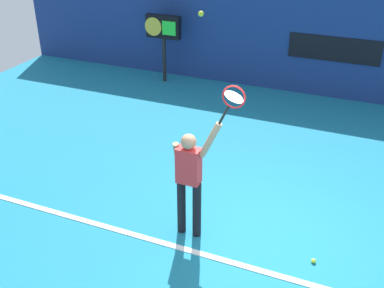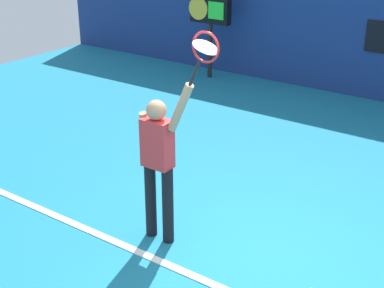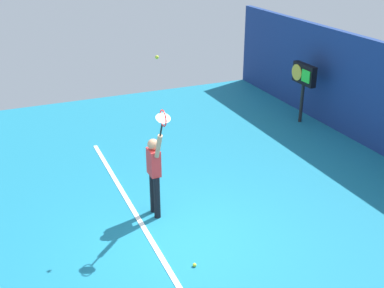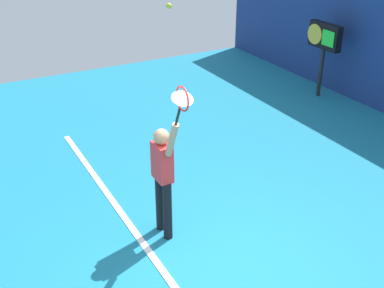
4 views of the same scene
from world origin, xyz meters
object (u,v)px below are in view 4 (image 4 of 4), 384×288
(tennis_player, at_px, (163,174))
(tennis_racket, at_px, (182,101))
(scoreboard_clock, at_px, (324,40))
(tennis_ball, at_px, (169,6))

(tennis_player, xyz_separation_m, tennis_racket, (0.60, -0.00, 1.30))
(scoreboard_clock, bearing_deg, tennis_racket, -56.57)
(tennis_racket, bearing_deg, scoreboard_clock, 123.43)
(tennis_player, bearing_deg, tennis_racket, -0.40)
(tennis_ball, bearing_deg, tennis_racket, -10.41)
(tennis_ball, bearing_deg, scoreboard_clock, 120.40)
(tennis_player, bearing_deg, tennis_ball, 33.69)
(tennis_ball, xyz_separation_m, scoreboard_clock, (-3.34, 5.70, -1.90))
(tennis_racket, distance_m, tennis_ball, 1.11)
(tennis_player, height_order, tennis_racket, tennis_racket)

